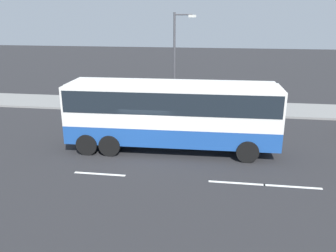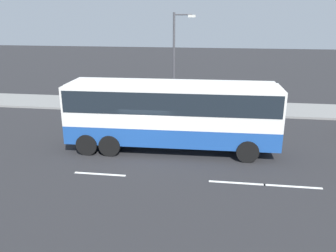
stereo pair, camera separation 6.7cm
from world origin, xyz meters
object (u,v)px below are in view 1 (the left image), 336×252
object	(u,v)px
coach_bus	(172,110)
pedestrian_at_crossing	(208,97)
street_lamp	(176,56)
pedestrian_near_curb	(130,94)

from	to	relation	value
coach_bus	pedestrian_at_crossing	world-z (taller)	coach_bus
coach_bus	street_lamp	size ratio (longest dim) A/B	1.59
coach_bus	pedestrian_near_curb	size ratio (longest dim) A/B	6.32
pedestrian_at_crossing	pedestrian_near_curb	bearing A→B (deg)	-65.60
pedestrian_at_crossing	street_lamp	world-z (taller)	street_lamp
pedestrian_near_curb	street_lamp	xyz separation A→B (m)	(3.58, -0.36, 2.94)
coach_bus	pedestrian_near_curb	distance (m)	8.93
pedestrian_at_crossing	coach_bus	bearing A→B (deg)	12.65
pedestrian_at_crossing	street_lamp	distance (m)	3.75
street_lamp	pedestrian_at_crossing	bearing A→B (deg)	8.28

